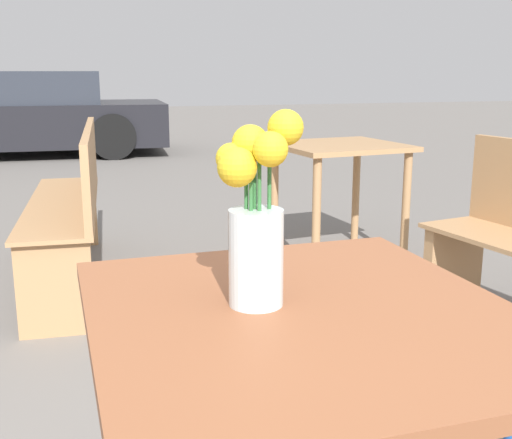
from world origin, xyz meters
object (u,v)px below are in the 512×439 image
Objects in this scene: table_front at (303,375)px; table_back at (339,164)px; parked_car at (21,115)px; bench_middle at (76,199)px; flower_vase at (256,225)px.

table_front reaches higher than table_back.
parked_car is (-0.87, 8.49, -0.08)m from table_front.
bench_middle is (-0.32, 2.60, -0.16)m from table_front.
table_front is 2.62m from bench_middle.
table_front is at bearing -82.94° from bench_middle.
flower_vase is 0.42× the size of table_back.
bench_middle is 2.09× the size of table_back.
parked_car reaches higher than table_front.
table_front is at bearing -84.18° from parked_car.
parked_car reaches higher than bench_middle.
flower_vase is at bearing -84.42° from bench_middle.
flower_vase reaches higher than table_back.
table_front is 0.20× the size of parked_car.
table_back is at bearing 62.80° from flower_vase.
bench_middle is at bearing -178.52° from table_back.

